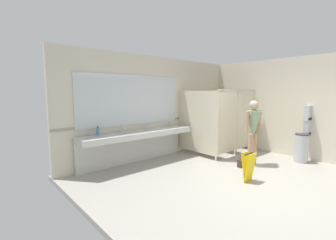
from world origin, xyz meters
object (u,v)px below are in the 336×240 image
trash_bin (301,148)px  person_standing (253,125)px  paper_towel_dispenser_lower (308,128)px  wet_floor_sign (248,167)px  paper_towel_dispenser_upper (308,113)px  soap_dispenser (98,131)px  handbag (242,163)px

trash_bin → person_standing: (-1.20, 0.74, 0.66)m
paper_towel_dispenser_lower → wet_floor_sign: size_ratio=0.69×
paper_towel_dispenser_upper → soap_dispenser: size_ratio=1.94×
person_standing → wet_floor_sign: (-1.12, -0.54, -0.73)m
paper_towel_dispenser_upper → soap_dispenser: paper_towel_dispenser_upper is taller
handbag → soap_dispenser: (-2.81, 2.06, 0.85)m
paper_towel_dispenser_lower → trash_bin: 0.61m
paper_towel_dispenser_upper → trash_bin: size_ratio=0.55×
trash_bin → handbag: (-1.57, 0.81, -0.28)m
paper_towel_dispenser_lower → paper_towel_dispenser_upper: bearing=90.0°
trash_bin → soap_dispenser: 5.27m
paper_towel_dispenser_lower → handbag: paper_towel_dispenser_lower is taller
paper_towel_dispenser_lower → wet_floor_sign: bearing=175.6°
wet_floor_sign → handbag: bearing=39.0°
soap_dispenser → paper_towel_dispenser_lower: bearing=-31.4°
person_standing → handbag: (-0.37, 0.07, -0.94)m
paper_towel_dispenser_upper → wet_floor_sign: paper_towel_dispenser_upper is taller
paper_towel_dispenser_upper → trash_bin: 0.97m
paper_towel_dispenser_upper → handbag: 2.40m
trash_bin → soap_dispenser: soap_dispenser is taller
person_standing → wet_floor_sign: person_standing is taller
person_standing → soap_dispenser: 3.83m
paper_towel_dispenser_lower → soap_dispenser: paper_towel_dispenser_lower is taller
paper_towel_dispenser_lower → person_standing: (-1.55, 0.75, 0.16)m
handbag → soap_dispenser: 3.59m
paper_towel_dispenser_lower → trash_bin: (-0.35, 0.01, -0.50)m
trash_bin → paper_towel_dispenser_upper: bearing=-0.1°
trash_bin → wet_floor_sign: size_ratio=1.26×
wet_floor_sign → trash_bin: bearing=-4.9°
person_standing → soap_dispenser: person_standing is taller
trash_bin → paper_towel_dispenser_lower: bearing=-1.4°
handbag → paper_towel_dispenser_lower: bearing=-23.2°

